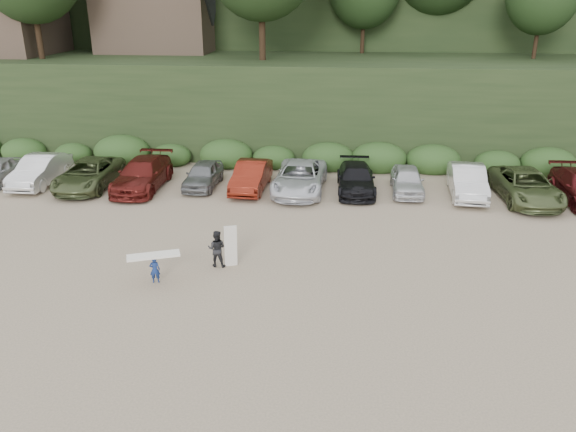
# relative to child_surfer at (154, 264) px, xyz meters

# --- Properties ---
(ground) EXTENTS (120.00, 120.00, 0.00)m
(ground) POSITION_rel_child_surfer_xyz_m (4.94, 0.86, -0.77)
(ground) COLOR tan
(ground) RESTS_ON ground
(parked_cars) EXTENTS (39.77, 6.13, 1.61)m
(parked_cars) POSITION_rel_child_surfer_xyz_m (6.18, 10.78, -0.01)
(parked_cars) COLOR #B2B1B6
(parked_cars) RESTS_ON ground
(child_surfer) EXTENTS (1.96, 1.16, 1.14)m
(child_surfer) POSITION_rel_child_surfer_xyz_m (0.00, 0.00, 0.00)
(child_surfer) COLOR navy
(child_surfer) RESTS_ON ground
(adult_surfer) EXTENTS (1.20, 0.58, 1.76)m
(adult_surfer) POSITION_rel_child_surfer_xyz_m (2.04, 1.56, -0.02)
(adult_surfer) COLOR black
(adult_surfer) RESTS_ON ground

